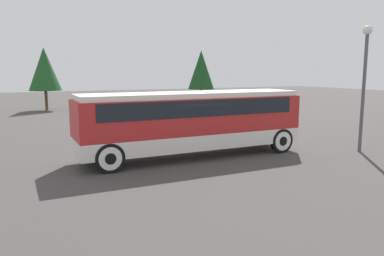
{
  "coord_description": "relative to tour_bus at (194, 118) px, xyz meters",
  "views": [
    {
      "loc": [
        -7.28,
        -15.02,
        3.89
      ],
      "look_at": [
        0.0,
        0.0,
        1.32
      ],
      "focal_mm": 35.0,
      "sensor_mm": 36.0,
      "label": 1
    }
  ],
  "objects": [
    {
      "name": "ground_plane",
      "position": [
        -0.1,
        -0.0,
        -1.79
      ],
      "size": [
        120.0,
        120.0,
        0.0
      ],
      "primitive_type": "plane",
      "color": "#423F3D"
    },
    {
      "name": "tour_bus",
      "position": [
        0.0,
        0.0,
        0.0
      ],
      "size": [
        10.3,
        2.52,
        2.94
      ],
      "color": "silver",
      "rests_on": "ground_plane"
    },
    {
      "name": "parked_car_near",
      "position": [
        0.59,
        6.76,
        -1.14
      ],
      "size": [
        4.4,
        1.83,
        1.28
      ],
      "color": "maroon",
      "rests_on": "ground_plane"
    },
    {
      "name": "parked_car_mid",
      "position": [
        4.81,
        5.75,
        -1.07
      ],
      "size": [
        4.03,
        1.8,
        1.44
      ],
      "color": "black",
      "rests_on": "ground_plane"
    },
    {
      "name": "lamp_post",
      "position": [
        7.73,
        -2.55,
        2.11
      ],
      "size": [
        0.44,
        0.44,
        5.97
      ],
      "color": "#515156",
      "rests_on": "ground_plane"
    },
    {
      "name": "tree_left",
      "position": [
        -4.24,
        24.43,
        2.24
      ],
      "size": [
        3.1,
        3.1,
        6.12
      ],
      "color": "brown",
      "rests_on": "ground_plane"
    },
    {
      "name": "tree_center",
      "position": [
        10.86,
        20.39,
        2.17
      ],
      "size": [
        2.77,
        2.77,
        6.0
      ],
      "color": "brown",
      "rests_on": "ground_plane"
    }
  ]
}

